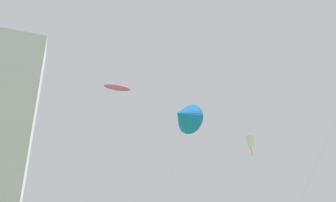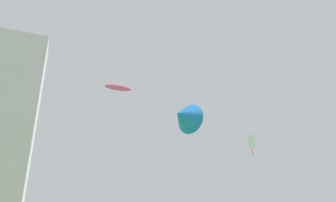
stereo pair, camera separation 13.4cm
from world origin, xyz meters
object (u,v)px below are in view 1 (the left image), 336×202
(kite_flying_3, at_px, (184,116))
(distant_highrise_0, at_px, (2,131))
(kite_flying_0, at_px, (250,142))
(kite_flying_1, at_px, (117,88))

(kite_flying_3, height_order, distant_highrise_0, distant_highrise_0)
(distant_highrise_0, bearing_deg, kite_flying_3, -77.05)
(kite_flying_0, xyz_separation_m, kite_flying_3, (-13.67, -13.64, -2.76))
(kite_flying_3, bearing_deg, kite_flying_0, 44.94)
(kite_flying_1, height_order, kite_flying_3, kite_flying_1)
(kite_flying_0, distance_m, kite_flying_3, 19.51)
(kite_flying_0, height_order, kite_flying_3, kite_flying_0)
(kite_flying_1, distance_m, distant_highrise_0, 112.02)
(kite_flying_1, bearing_deg, distant_highrise_0, 107.15)
(kite_flying_3, relative_size, distant_highrise_0, 0.14)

